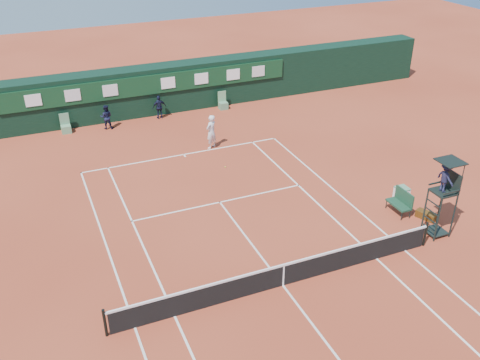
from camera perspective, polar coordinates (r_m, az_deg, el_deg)
name	(u,v)px	position (r m, az deg, el deg)	size (l,w,h in m)	color
ground	(283,285)	(19.98, 4.59, -11.14)	(90.00, 90.00, 0.00)	#AA4128
court_lines	(283,285)	(19.98, 4.59, -11.13)	(11.05, 23.85, 0.01)	white
tennis_net	(283,274)	(19.66, 4.65, -10.00)	(12.90, 0.10, 1.10)	black
back_wall	(150,90)	(34.91, -9.61, 9.46)	(40.00, 1.65, 3.00)	black
linesman_chair_left	(66,128)	(33.41, -18.08, 5.34)	(0.55, 0.50, 1.15)	#5F9165
linesman_chair_right	(223,104)	(35.42, -1.82, 8.09)	(0.55, 0.50, 1.15)	#578661
umpire_chair	(445,183)	(22.79, 21.04, -0.28)	(0.96, 0.95, 3.42)	black
player_bench	(401,201)	(24.71, 16.81, -2.17)	(0.56, 1.20, 1.10)	#173B27
tennis_bag	(426,215)	(24.86, 19.23, -3.57)	(0.38, 0.87, 0.33)	black
cooler	(402,194)	(25.89, 16.85, -1.40)	(0.57, 0.57, 0.65)	white
tennis_ball	(225,167)	(27.78, -1.59, 1.40)	(0.07, 0.07, 0.07)	#C1E034
player	(211,132)	(29.62, -3.09, 5.16)	(0.71, 0.46, 1.94)	silver
ball_kid_left	(106,117)	(33.15, -14.07, 6.54)	(0.73, 0.57, 1.50)	black
ball_kid_right	(159,107)	(34.09, -8.60, 7.70)	(0.87, 0.36, 1.49)	black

